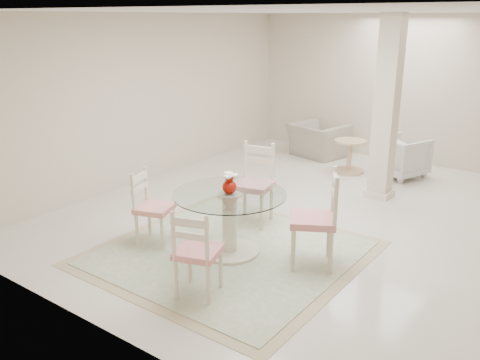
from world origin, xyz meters
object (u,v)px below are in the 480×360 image
Objects in this scene: dining_table at (230,223)px; dining_chair_north at (255,178)px; red_vase at (229,183)px; dining_chair_east at (320,212)px; dining_chair_west at (149,202)px; side_table at (349,157)px; dining_chair_south at (195,247)px; column at (386,109)px; recliner_taupe at (318,140)px; armchair_white at (401,156)px.

dining_table is 1.09× the size of dining_chair_north.
red_vase is 0.21× the size of dining_chair_east.
dining_chair_west reaches higher than dining_table.
dining_chair_east reaches higher than dining_chair_west.
dining_chair_west is at bearing -161.41° from dining_table.
dining_chair_east is 3.72m from side_table.
dining_chair_south is 4.84m from side_table.
recliner_taupe is at bearing 140.79° from column.
dining_chair_east is at bearing -134.82° from dining_chair_south.
side_table is at bearing 75.60° from dining_chair_north.
recliner_taupe reaches higher than side_table.
side_table is at bearing -28.37° from dining_chair_west.
dining_table is 0.49m from red_vase.
dining_chair_south reaches higher than dining_table.
dining_table is at bearing -85.92° from side_table.
dining_chair_west reaches higher than recliner_taupe.
red_vase reaches higher than recliner_taupe.
red_vase is (0.00, -0.00, 0.49)m from dining_table.
red_vase is 1.07m from dining_chair_south.
dining_table is 1.06m from dining_chair_east.
dining_chair_east is 1.03× the size of dining_chair_north.
column is 1.68m from side_table.
dining_chair_east is at bearing 19.38° from dining_table.
column is 4.66× the size of side_table.
dining_chair_south is 1.04× the size of recliner_taupe.
dining_chair_west is at bearing -100.26° from dining_chair_east.
armchair_white is at bearing 20.97° from side_table.
armchair_white is (0.54, 4.14, -0.03)m from dining_table.
dining_table is at bearing -89.94° from dining_chair_south.
dining_table is 1.30× the size of recliner_taupe.
dining_chair_north reaches higher than side_table.
red_vase is 0.33× the size of armchair_white.
dining_chair_west is at bearing 92.40° from armchair_white.
dining_chair_north reaches higher than recliner_taupe.
red_vase is 0.43× the size of side_table.
armchair_white is (0.86, 3.17, -0.27)m from dining_chair_north.
dining_chair_north is 3.64m from recliner_taupe.
column is 2.69× the size of dining_chair_west.
dining_chair_east is (0.97, 0.34, 0.26)m from dining_table.
column is at bearing -44.23° from side_table.
dining_chair_south is at bearing -82.90° from side_table.
column is 1.57m from armchair_white.
armchair_white is (-0.43, 3.80, -0.29)m from dining_chair_east.
column reaches higher than dining_chair_west.
dining_chair_west is 1.73× the size of side_table.
side_table is (-0.60, 4.80, -0.27)m from dining_chair_south.
column is at bearing 157.86° from dining_chair_east.
armchair_white is 1.32× the size of side_table.
red_vase is at bearing -85.91° from side_table.
dining_chair_east is at bearing 117.45° from armchair_white.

